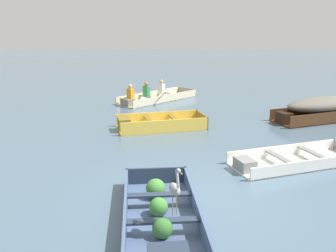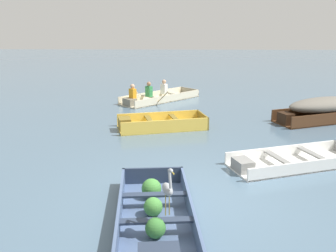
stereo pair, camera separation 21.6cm
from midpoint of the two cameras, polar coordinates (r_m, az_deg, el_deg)
The scene contains 7 objects.
ground_plane at distance 7.52m, azimuth 5.00°, elevation -10.67°, with size 80.00×80.00×0.00m, color slate.
dinghy_slate_blue_foreground at distance 6.53m, azimuth -1.02°, elevation -13.47°, with size 1.56×3.20×0.42m.
skiff_yellow_near_moored at distance 12.00m, azimuth -1.07°, elevation 0.28°, with size 2.98×1.82×0.41m.
skiff_white_mid_moored at distance 9.46m, azimuth 18.82°, elevation -5.19°, with size 3.40×2.13×0.31m.
skiff_dark_varnish_far_moored at distance 13.98m, azimuth 23.17°, elevation 2.64°, with size 3.72×2.33×0.83m.
rowboat_cream_with_crew at distance 16.15m, azimuth -1.43°, elevation 4.43°, with size 3.43×3.45×0.90m.
heron_on_dinghy at distance 5.75m, azimuth 1.05°, elevation -9.46°, with size 0.24×0.45×0.84m.
Camera 2 is at (-0.33, -6.73, 3.33)m, focal length 40.00 mm.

